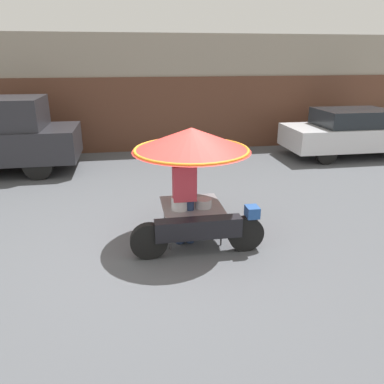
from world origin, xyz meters
The scene contains 5 objects.
ground_plane centered at (0.00, 0.00, 0.00)m, with size 36.00×36.00×0.00m, color #4C4F54.
shopfront_building centered at (0.00, 8.01, 1.85)m, with size 28.00×2.06×3.72m.
vendor_motorcycle_cart centered at (0.38, 0.33, 1.53)m, with size 2.17×1.96×1.95m.
vendor_person centered at (0.22, 0.18, 0.89)m, with size 0.38×0.22×1.59m.
parked_car centered at (6.48, 5.17, 0.76)m, with size 4.59×1.81×1.48m.
Camera 1 is at (-0.63, -5.54, 3.03)m, focal length 35.00 mm.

